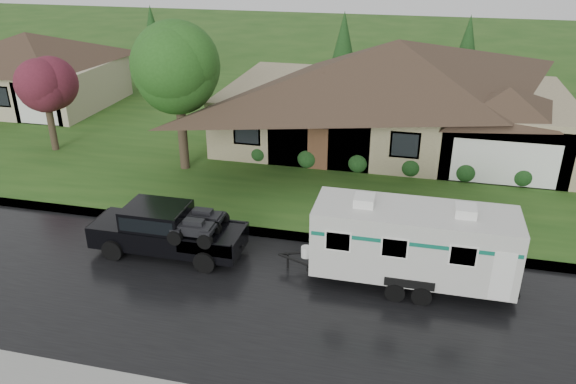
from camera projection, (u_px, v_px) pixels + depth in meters
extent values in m
plane|color=#234C17|center=(303.00, 271.00, 19.59)|extent=(140.00, 140.00, 0.00)
cube|color=black|center=(290.00, 305.00, 17.83)|extent=(140.00, 8.00, 0.01)
cube|color=gray|center=(316.00, 239.00, 21.55)|extent=(140.00, 0.50, 0.15)
cube|color=#234C17|center=(357.00, 134.00, 32.81)|extent=(140.00, 26.00, 0.15)
cube|color=gray|center=(393.00, 115.00, 30.84)|extent=(18.00, 10.00, 3.00)
pyramid|color=#3A2B1F|center=(399.00, 39.00, 29.13)|extent=(19.44, 10.80, 2.60)
cube|color=gray|center=(501.00, 144.00, 27.11)|extent=(5.76, 4.00, 2.70)
cube|color=tan|center=(34.00, 84.00, 37.76)|extent=(10.00, 8.00, 2.80)
pyramid|color=#3A2B1F|center=(24.00, 32.00, 36.33)|extent=(10.80, 8.64, 2.00)
cube|color=tan|center=(56.00, 96.00, 35.41)|extent=(3.20, 4.00, 2.52)
cylinder|color=#382B1E|center=(183.00, 138.00, 27.27)|extent=(0.45, 0.45, 3.07)
sphere|color=#2C6420|center=(177.00, 69.00, 25.86)|extent=(4.24, 4.24, 4.24)
cylinder|color=#382B1E|center=(52.00, 130.00, 29.83)|extent=(0.37, 0.37, 2.17)
sphere|color=maroon|center=(44.00, 86.00, 28.83)|extent=(3.00, 3.00, 3.00)
sphere|color=#143814|center=(259.00, 152.00, 28.45)|extent=(1.00, 1.00, 1.00)
sphere|color=#143814|center=(308.00, 156.00, 27.91)|extent=(1.00, 1.00, 1.00)
sphere|color=#143814|center=(358.00, 161.00, 27.38)|extent=(1.00, 1.00, 1.00)
sphere|color=#143814|center=(411.00, 165.00, 26.84)|extent=(1.00, 1.00, 1.00)
sphere|color=#143814|center=(466.00, 170.00, 26.30)|extent=(1.00, 1.00, 1.00)
sphere|color=#143814|center=(522.00, 175.00, 25.77)|extent=(1.00, 1.00, 1.00)
cube|color=black|center=(168.00, 235.00, 20.46)|extent=(5.54, 1.85, 0.79)
cube|color=black|center=(117.00, 223.00, 20.79)|extent=(1.48, 1.80, 0.32)
cube|color=black|center=(157.00, 217.00, 20.24)|extent=(2.22, 1.74, 0.83)
cube|color=black|center=(157.00, 216.00, 20.22)|extent=(2.03, 1.77, 0.51)
cube|color=black|center=(213.00, 236.00, 20.01)|extent=(2.03, 1.76, 0.06)
cylinder|color=black|center=(113.00, 250.00, 20.18)|extent=(0.78, 0.30, 0.78)
cylinder|color=black|center=(137.00, 227.00, 21.77)|extent=(0.78, 0.30, 0.78)
cylinder|color=black|center=(205.00, 262.00, 19.43)|extent=(0.78, 0.30, 0.78)
cylinder|color=black|center=(222.00, 237.00, 21.03)|extent=(0.78, 0.30, 0.78)
cube|color=silver|center=(413.00, 241.00, 18.23)|extent=(6.47, 2.22, 2.26)
cube|color=black|center=(410.00, 274.00, 18.76)|extent=(6.84, 1.11, 0.13)
cube|color=#0E644F|center=(415.00, 228.00, 18.02)|extent=(6.34, 2.24, 0.13)
cube|color=white|center=(364.00, 200.00, 18.05)|extent=(0.65, 0.74, 0.30)
cube|color=white|center=(466.00, 211.00, 17.38)|extent=(0.65, 0.74, 0.30)
cylinder|color=black|center=(395.00, 292.00, 17.90)|extent=(0.65, 0.22, 0.65)
cylinder|color=black|center=(399.00, 257.00, 19.83)|extent=(0.65, 0.22, 0.65)
cylinder|color=black|center=(421.00, 296.00, 17.73)|extent=(0.65, 0.22, 0.65)
cylinder|color=black|center=(423.00, 260.00, 19.65)|extent=(0.65, 0.22, 0.65)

